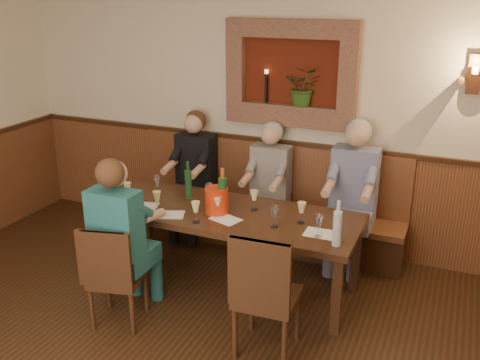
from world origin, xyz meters
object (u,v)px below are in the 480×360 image
(chair_near_left, at_px, (118,294))
(spittoon_bucket, at_px, (217,200))
(person_bench_mid, at_px, (268,199))
(person_chair_front, at_px, (125,251))
(wine_bottle_green_b, at_px, (188,183))
(chair_near_right, at_px, (267,317))
(dining_table, at_px, (228,219))
(wine_bottle_green_a, at_px, (223,195))
(water_bottle, at_px, (337,228))
(person_bench_right, at_px, (351,208))
(person_bench_left, at_px, (193,186))
(bench, at_px, (264,216))

(chair_near_left, relative_size, spittoon_bucket, 3.81)
(chair_near_left, relative_size, person_bench_mid, 0.65)
(person_chair_front, xyz_separation_m, wine_bottle_green_b, (0.11, 0.94, 0.30))
(chair_near_right, height_order, person_chair_front, person_chair_front)
(dining_table, distance_m, spittoon_bucket, 0.22)
(chair_near_right, distance_m, wine_bottle_green_a, 1.19)
(dining_table, distance_m, water_bottle, 1.13)
(person_bench_mid, bearing_deg, spittoon_bucket, -99.79)
(person_chair_front, relative_size, wine_bottle_green_b, 3.92)
(spittoon_bucket, bearing_deg, person_chair_front, -126.08)
(chair_near_right, relative_size, person_chair_front, 0.71)
(person_bench_right, relative_size, spittoon_bucket, 6.30)
(chair_near_right, relative_size, person_bench_left, 0.72)
(person_bench_left, xyz_separation_m, person_chair_front, (0.21, -1.61, 0.00))
(bench, distance_m, person_chair_front, 1.84)
(dining_table, bearing_deg, wine_bottle_green_b, 161.59)
(person_bench_right, xyz_separation_m, spittoon_bucket, (-1.03, -0.90, 0.25))
(person_bench_left, xyz_separation_m, person_bench_mid, (0.88, 0.00, -0.02))
(person_bench_right, distance_m, water_bottle, 1.16)
(bench, bearing_deg, person_bench_mid, -53.03)
(bench, relative_size, person_bench_right, 2.01)
(dining_table, xyz_separation_m, water_bottle, (1.07, -0.28, 0.23))
(chair_near_right, bearing_deg, person_bench_right, 77.47)
(spittoon_bucket, bearing_deg, chair_near_left, -121.06)
(person_bench_left, distance_m, wine_bottle_green_a, 1.23)
(person_bench_mid, height_order, spittoon_bucket, person_bench_mid)
(person_bench_left, height_order, wine_bottle_green_b, person_bench_left)
(chair_near_left, height_order, chair_near_right, chair_near_right)
(water_bottle, bearing_deg, chair_near_right, -127.99)
(chair_near_left, relative_size, wine_bottle_green_a, 2.12)
(wine_bottle_green_b, bearing_deg, dining_table, -18.41)
(person_bench_mid, height_order, wine_bottle_green_a, person_bench_mid)
(chair_near_left, distance_m, wine_bottle_green_b, 1.26)
(person_chair_front, height_order, wine_bottle_green_a, person_chair_front)
(wine_bottle_green_a, xyz_separation_m, water_bottle, (1.09, -0.23, -0.02))
(dining_table, relative_size, person_chair_front, 1.67)
(chair_near_right, height_order, wine_bottle_green_a, wine_bottle_green_a)
(spittoon_bucket, bearing_deg, water_bottle, -10.67)
(dining_table, distance_m, chair_near_right, 1.10)
(person_chair_front, relative_size, wine_bottle_green_a, 3.37)
(dining_table, bearing_deg, person_chair_front, -127.43)
(person_chair_front, bearing_deg, person_bench_left, 97.38)
(wine_bottle_green_b, bearing_deg, wine_bottle_green_a, -24.69)
(chair_near_left, xyz_separation_m, chair_near_right, (1.27, 0.13, 0.03))
(chair_near_left, distance_m, water_bottle, 1.89)
(person_bench_mid, distance_m, spittoon_bucket, 0.97)
(water_bottle, bearing_deg, person_bench_right, 95.79)
(person_bench_mid, bearing_deg, bench, 126.97)
(chair_near_left, xyz_separation_m, spittoon_bucket, (0.51, 0.85, 0.61))
(dining_table, xyz_separation_m, spittoon_bucket, (-0.08, -0.07, 0.19))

